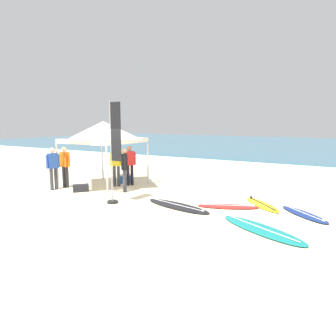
# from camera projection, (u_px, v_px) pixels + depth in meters

# --- Properties ---
(ground_plane) EXTENTS (80.00, 80.00, 0.00)m
(ground_plane) POSITION_uv_depth(u_px,v_px,m) (140.00, 202.00, 10.32)
(ground_plane) COLOR beige
(sea) EXTENTS (80.00, 36.00, 0.10)m
(sea) POSITION_uv_depth(u_px,v_px,m) (288.00, 145.00, 36.27)
(sea) COLOR #386B84
(sea) RESTS_ON ground
(canopy_tent) EXTENTS (2.75, 2.75, 2.75)m
(canopy_tent) POSITION_uv_depth(u_px,v_px,m) (103.00, 130.00, 12.43)
(canopy_tent) COLOR #B7B7BC
(canopy_tent) RESTS_ON ground
(surfboard_black) EXTENTS (2.60, 1.23, 0.19)m
(surfboard_black) POSITION_uv_depth(u_px,v_px,m) (178.00, 206.00, 9.74)
(surfboard_black) COLOR black
(surfboard_black) RESTS_ON ground
(surfboard_teal) EXTENTS (2.60, 1.81, 0.19)m
(surfboard_teal) POSITION_uv_depth(u_px,v_px,m) (261.00, 229.00, 7.61)
(surfboard_teal) COLOR #19847F
(surfboard_teal) RESTS_ON ground
(surfboard_red) EXTENTS (1.99, 1.23, 0.19)m
(surfboard_red) POSITION_uv_depth(u_px,v_px,m) (228.00, 206.00, 9.68)
(surfboard_red) COLOR red
(surfboard_red) RESTS_ON ground
(surfboard_navy) EXTENTS (1.66, 1.60, 0.19)m
(surfboard_navy) POSITION_uv_depth(u_px,v_px,m) (304.00, 214.00, 8.84)
(surfboard_navy) COLOR navy
(surfboard_navy) RESTS_ON ground
(surfboard_yellow) EXTENTS (1.64, 1.71, 0.19)m
(surfboard_yellow) POSITION_uv_depth(u_px,v_px,m) (262.00, 204.00, 9.89)
(surfboard_yellow) COLOR yellow
(surfboard_yellow) RESTS_ON ground
(person_blue) EXTENTS (0.31, 0.53, 1.71)m
(person_blue) POSITION_uv_depth(u_px,v_px,m) (53.00, 166.00, 12.09)
(person_blue) COLOR #383842
(person_blue) RESTS_ON ground
(person_black) EXTENTS (0.41, 0.42, 1.71)m
(person_black) POSITION_uv_depth(u_px,v_px,m) (124.00, 167.00, 11.76)
(person_black) COLOR #383842
(person_black) RESTS_ON ground
(person_red) EXTENTS (0.38, 0.48, 1.71)m
(person_red) POSITION_uv_depth(u_px,v_px,m) (130.00, 163.00, 12.96)
(person_red) COLOR black
(person_red) RESTS_ON ground
(person_orange) EXTENTS (0.55, 0.24, 1.71)m
(person_orange) POSITION_uv_depth(u_px,v_px,m) (65.00, 164.00, 12.52)
(person_orange) COLOR #2D2D33
(person_orange) RESTS_ON ground
(person_yellow) EXTENTS (0.52, 0.34, 1.71)m
(person_yellow) POSITION_uv_depth(u_px,v_px,m) (116.00, 163.00, 12.77)
(person_yellow) COLOR #383842
(person_yellow) RESTS_ON ground
(banner_flag) EXTENTS (0.60, 0.36, 3.40)m
(banner_flag) POSITION_uv_depth(u_px,v_px,m) (114.00, 157.00, 9.92)
(banner_flag) COLOR #99999E
(banner_flag) RESTS_ON ground
(gear_bag_near_tent) EXTENTS (0.63, 0.66, 0.28)m
(gear_bag_near_tent) POSITION_uv_depth(u_px,v_px,m) (81.00, 188.00, 11.89)
(gear_bag_near_tent) COLOR #232328
(gear_bag_near_tent) RESTS_ON ground
(cooler_box) EXTENTS (0.50, 0.36, 0.39)m
(cooler_box) POSITION_uv_depth(u_px,v_px,m) (124.00, 179.00, 13.51)
(cooler_box) COLOR #2D60B7
(cooler_box) RESTS_ON ground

